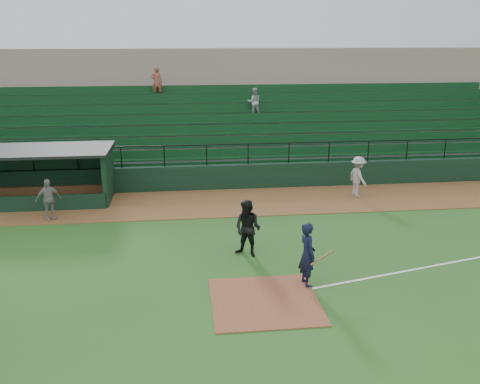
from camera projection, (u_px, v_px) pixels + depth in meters
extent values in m
plane|color=#25571C|center=(259.00, 285.00, 15.28)|extent=(90.00, 90.00, 0.00)
cube|color=brown|center=(232.00, 202.00, 22.88)|extent=(40.00, 4.00, 0.03)
cube|color=brown|center=(265.00, 301.00, 14.33)|extent=(3.00, 3.00, 0.03)
cube|color=black|center=(228.00, 177.00, 24.80)|extent=(36.00, 0.35, 1.20)
cylinder|color=black|center=(227.00, 144.00, 24.33)|extent=(36.00, 0.06, 0.06)
cube|color=slate|center=(220.00, 134.00, 29.11)|extent=(36.00, 9.00, 3.60)
cube|color=#103E1B|center=(220.00, 128.00, 28.50)|extent=(34.56, 8.00, 4.05)
cube|color=gray|center=(212.00, 97.00, 34.88)|extent=(38.00, 3.00, 6.40)
cube|color=slate|center=(214.00, 92.00, 32.83)|extent=(36.00, 2.00, 0.20)
imported|color=#B8B8B8|center=(254.00, 102.00, 29.60)|extent=(0.78, 0.61, 1.60)
imported|color=#974E37|center=(157.00, 82.00, 30.59)|extent=(0.66, 0.43, 1.81)
cube|color=black|center=(19.00, 171.00, 23.75)|extent=(8.50, 0.20, 2.30)
cube|color=black|center=(108.00, 175.00, 22.99)|extent=(0.20, 2.60, 2.30)
cube|color=black|center=(6.00, 151.00, 22.16)|extent=(8.90, 3.20, 0.12)
cube|color=olive|center=(18.00, 192.00, 23.63)|extent=(7.65, 0.40, 0.50)
cube|color=black|center=(2.00, 205.00, 21.46)|extent=(8.50, 0.12, 0.70)
imported|color=black|center=(307.00, 254.00, 15.02)|extent=(0.58, 0.79, 1.97)
cylinder|color=olive|center=(322.00, 258.00, 14.88)|extent=(0.79, 0.34, 0.35)
imported|color=black|center=(248.00, 229.00, 17.07)|extent=(1.20, 1.14, 1.95)
imported|color=#AAA59F|center=(358.00, 177.00, 23.43)|extent=(0.96, 1.34, 1.87)
imported|color=gray|center=(48.00, 199.00, 20.46)|extent=(1.07, 0.81, 1.68)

